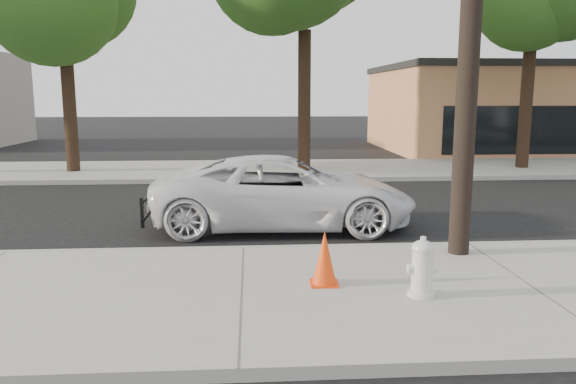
% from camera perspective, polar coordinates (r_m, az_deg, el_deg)
% --- Properties ---
extents(ground, '(120.00, 120.00, 0.00)m').
position_cam_1_polar(ground, '(11.90, -4.42, -3.58)').
color(ground, black).
rests_on(ground, ground).
extents(near_sidewalk, '(90.00, 4.40, 0.15)m').
position_cam_1_polar(near_sidewalk, '(7.76, -4.73, -10.45)').
color(near_sidewalk, gray).
rests_on(near_sidewalk, ground).
extents(far_sidewalk, '(90.00, 5.00, 0.15)m').
position_cam_1_polar(far_sidewalk, '(20.25, -4.20, 2.24)').
color(far_sidewalk, gray).
rests_on(far_sidewalk, ground).
extents(curb_near, '(90.00, 0.12, 0.16)m').
position_cam_1_polar(curb_near, '(9.85, -4.54, -6.00)').
color(curb_near, '#9E9B93').
rests_on(curb_near, ground).
extents(building_main, '(18.00, 10.00, 4.00)m').
position_cam_1_polar(building_main, '(31.82, 26.31, 7.51)').
color(building_main, '#BC734E').
rests_on(building_main, ground).
extents(police_cruiser, '(5.48, 2.64, 1.50)m').
position_cam_1_polar(police_cruiser, '(11.72, -0.39, 0.00)').
color(police_cruiser, white).
rests_on(police_cruiser, ground).
extents(fire_hydrant, '(0.39, 0.36, 0.75)m').
position_cam_1_polar(fire_hydrant, '(7.61, 13.46, -7.63)').
color(fire_hydrant, silver).
rests_on(fire_hydrant, near_sidewalk).
extents(traffic_cone, '(0.41, 0.41, 0.76)m').
position_cam_1_polar(traffic_cone, '(7.85, 3.72, -6.78)').
color(traffic_cone, '#F23E0C').
rests_on(traffic_cone, near_sidewalk).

